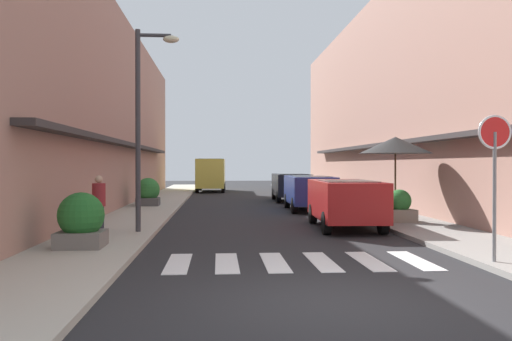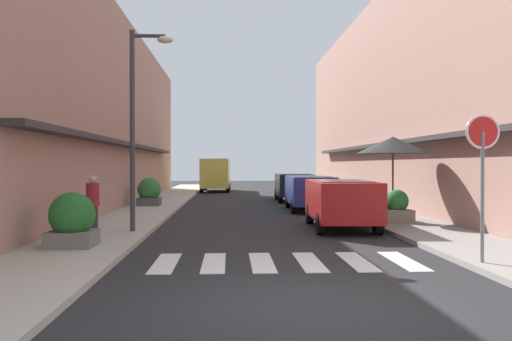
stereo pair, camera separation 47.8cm
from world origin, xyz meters
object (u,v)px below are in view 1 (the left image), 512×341
cafe_umbrella (395,146)px  pedestrian_walking_near (99,204)px  parked_car_mid (309,189)px  parked_car_far (291,184)px  street_lamp (145,109)px  delivery_van (211,172)px  planter_far (148,192)px  parked_car_near (345,198)px  planter_corner (81,221)px  round_street_sign (495,149)px  planter_midblock (400,207)px

cafe_umbrella → pedestrian_walking_near: bearing=-160.2°
parked_car_mid → parked_car_far: same height
parked_car_far → street_lamp: (-5.85, -13.47, 2.55)m
delivery_van → planter_far: bearing=-100.0°
pedestrian_walking_near → parked_car_near: bearing=-54.3°
cafe_umbrella → planter_corner: 10.46m
round_street_sign → cafe_umbrella: 7.63m
parked_car_mid → planter_corner: (-6.88, -10.46, -0.23)m
round_street_sign → street_lamp: street_lamp is taller
round_street_sign → parked_car_far: bearing=94.1°
parked_car_near → parked_car_mid: bearing=90.0°
parked_car_near → planter_corner: bearing=-149.9°
parked_car_near → pedestrian_walking_near: 7.21m
street_lamp → planter_far: size_ratio=4.44×
planter_corner → pedestrian_walking_near: 2.06m
planter_far → planter_midblock: bearing=-39.7°
round_street_sign → cafe_umbrella: size_ratio=1.01×
planter_far → pedestrian_walking_near: size_ratio=0.80×
parked_car_mid → planter_corner: 12.53m
planter_far → planter_corner: bearing=-89.5°
parked_car_mid → delivery_van: delivery_van is taller
round_street_sign → street_lamp: bearing=144.7°
cafe_umbrella → planter_corner: (-8.85, -5.24, -1.88)m
planter_corner → planter_far: bearing=90.5°
delivery_van → planter_corner: bearing=-95.3°
cafe_umbrella → planter_far: size_ratio=2.22×
parked_car_far → delivery_van: size_ratio=0.78×
cafe_umbrella → pedestrian_walking_near: 9.61m
parked_car_far → street_lamp: size_ratio=0.78×
parked_car_near → delivery_van: 23.42m
cafe_umbrella → planter_midblock: (-0.02, -0.49, -2.00)m
delivery_van → street_lamp: size_ratio=0.99×
street_lamp → pedestrian_walking_near: size_ratio=3.56×
parked_car_far → cafe_umbrella: bearing=-79.8°
planter_corner → planter_midblock: 10.03m
cafe_umbrella → parked_car_near: bearing=-147.5°
street_lamp → planter_midblock: street_lamp is taller
delivery_van → round_street_sign: 29.90m
planter_far → pedestrian_walking_near: 10.12m
parked_car_near → planter_far: 10.76m
parked_car_near → parked_car_far: bearing=90.0°
cafe_umbrella → planter_corner: bearing=-149.4°
parked_car_mid → pedestrian_walking_near: size_ratio=2.84×
round_street_sign → pedestrian_walking_near: size_ratio=1.79×
planter_midblock → planter_far: bearing=140.3°
parked_car_mid → planter_midblock: 6.04m
parked_car_mid → pedestrian_walking_near: 10.91m
cafe_umbrella → delivery_van: bearing=106.3°
parked_car_near → cafe_umbrella: (1.97, 1.25, 1.65)m
parked_car_mid → planter_corner: size_ratio=3.61×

